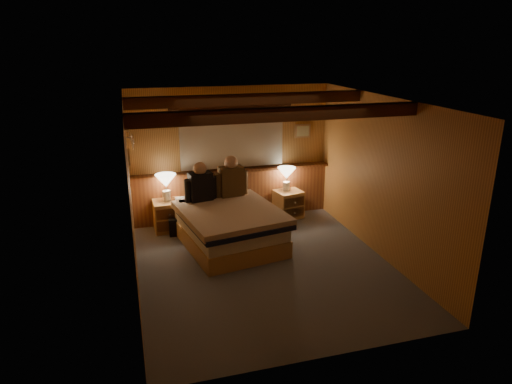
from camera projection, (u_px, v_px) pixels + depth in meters
name	position (u px, v px, depth m)	size (l,w,h in m)	color
floor	(265.00, 266.00, 6.67)	(4.20, 4.20, 0.00)	#4F535E
ceiling	(266.00, 100.00, 5.91)	(4.20, 4.20, 0.00)	#C37F49
wall_back	(232.00, 154.00, 8.20)	(3.60, 3.60, 0.00)	#CB9248
wall_left	(131.00, 200.00, 5.82)	(4.20, 4.20, 0.00)	#CB9248
wall_right	(382.00, 178.00, 6.76)	(4.20, 4.20, 0.00)	#CB9248
wall_front	(330.00, 253.00, 4.37)	(3.60, 3.60, 0.00)	#CB9248
wainscot	(233.00, 193.00, 8.37)	(3.60, 0.23, 0.94)	brown
curtain_window	(232.00, 137.00, 8.04)	(2.18, 0.09, 1.11)	#411D10
ceiling_beams	(263.00, 106.00, 6.07)	(3.60, 1.65, 0.16)	#411D10
coat_rail	(131.00, 139.00, 7.13)	(0.05, 0.55, 0.24)	white
framed_print	(303.00, 131.00, 8.42)	(0.30, 0.04, 0.25)	tan
bed	(229.00, 226.00, 7.29)	(1.71, 2.05, 0.63)	#A87347
nightstand_left	(168.00, 216.00, 7.87)	(0.50, 0.45, 0.53)	#A87347
nightstand_right	(288.00, 204.00, 8.45)	(0.54, 0.51, 0.51)	#A87347
lamp_left	(166.00, 182.00, 7.73)	(0.35, 0.35, 0.46)	white
lamp_right	(287.00, 174.00, 8.32)	(0.33, 0.33, 0.43)	white
person_left	(201.00, 185.00, 7.47)	(0.55, 0.29, 0.67)	black
person_right	(231.00, 179.00, 7.69)	(0.59, 0.28, 0.72)	#49351D
duffel_bag	(184.00, 224.00, 7.79)	(0.51, 0.32, 0.36)	black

